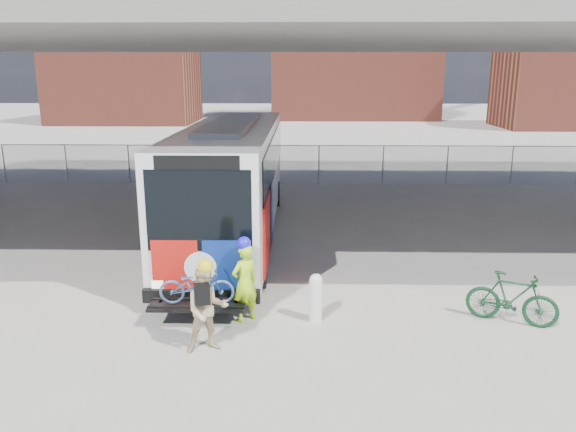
{
  "coord_description": "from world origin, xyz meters",
  "views": [
    {
      "loc": [
        0.14,
        -14.16,
        5.18
      ],
      "look_at": [
        -0.18,
        -0.32,
        1.6
      ],
      "focal_mm": 35.0,
      "sensor_mm": 36.0,
      "label": 1
    }
  ],
  "objects_px": {
    "cyclist_tan": "(207,308)",
    "cyclist_hivis": "(245,281)",
    "bus": "(233,172)",
    "bike_parked": "(512,298)",
    "bollard": "(316,296)"
  },
  "relations": [
    {
      "from": "bollard",
      "to": "bike_parked",
      "type": "relative_size",
      "value": 0.57
    },
    {
      "from": "bus",
      "to": "bike_parked",
      "type": "xyz_separation_m",
      "value": [
        6.6,
        -6.34,
        -1.55
      ]
    },
    {
      "from": "bus",
      "to": "cyclist_tan",
      "type": "bearing_deg",
      "value": -87.08
    },
    {
      "from": "cyclist_tan",
      "to": "bus",
      "type": "bearing_deg",
      "value": 74.63
    },
    {
      "from": "bus",
      "to": "bollard",
      "type": "height_order",
      "value": "bus"
    },
    {
      "from": "bollard",
      "to": "cyclist_tan",
      "type": "bearing_deg",
      "value": -146.96
    },
    {
      "from": "bike_parked",
      "to": "bus",
      "type": "bearing_deg",
      "value": 70.28
    },
    {
      "from": "cyclist_hivis",
      "to": "cyclist_tan",
      "type": "bearing_deg",
      "value": 26.3
    },
    {
      "from": "cyclist_hivis",
      "to": "bike_parked",
      "type": "relative_size",
      "value": 1.01
    },
    {
      "from": "cyclist_tan",
      "to": "cyclist_hivis",
      "type": "bearing_deg",
      "value": 48.47
    },
    {
      "from": "bus",
      "to": "cyclist_hivis",
      "type": "xyz_separation_m",
      "value": [
        0.97,
        -6.34,
        -1.21
      ]
    },
    {
      "from": "bollard",
      "to": "cyclist_hivis",
      "type": "relative_size",
      "value": 0.57
    },
    {
      "from": "bus",
      "to": "bike_parked",
      "type": "height_order",
      "value": "bus"
    },
    {
      "from": "bollard",
      "to": "cyclist_hivis",
      "type": "distance_m",
      "value": 1.54
    },
    {
      "from": "cyclist_tan",
      "to": "bike_parked",
      "type": "height_order",
      "value": "cyclist_tan"
    }
  ]
}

